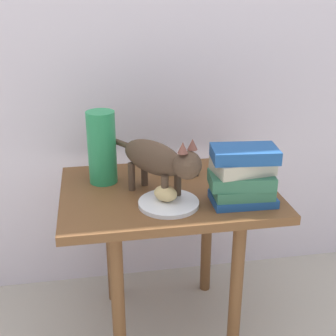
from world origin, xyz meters
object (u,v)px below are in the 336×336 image
object	(u,v)px
side_table	(168,213)
candle_jar	(224,163)
plate	(169,203)
book_stack	(243,176)
bread_roll	(166,193)
tv_remote	(178,171)
cat	(159,160)
green_vase	(102,148)

from	to	relation	value
side_table	candle_jar	size ratio (longest dim) A/B	8.70
plate	book_stack	size ratio (longest dim) A/B	0.88
side_table	book_stack	bearing A→B (deg)	-32.71
side_table	candle_jar	world-z (taller)	candle_jar
bread_roll	candle_jar	size ratio (longest dim) A/B	0.94
bread_roll	tv_remote	distance (m)	0.26
book_stack	tv_remote	xyz separation A→B (m)	(-0.16, 0.27, -0.08)
plate	bread_roll	xyz separation A→B (m)	(-0.01, 0.01, 0.03)
plate	candle_jar	distance (m)	0.35
bread_roll	tv_remote	world-z (taller)	bread_roll
cat	plate	bearing A→B (deg)	-74.74
book_stack	candle_jar	size ratio (longest dim) A/B	2.62
cat	book_stack	bearing A→B (deg)	-19.15
green_vase	cat	bearing A→B (deg)	-41.26
side_table	candle_jar	distance (m)	0.29
side_table	tv_remote	bearing A→B (deg)	64.42
plate	bread_roll	distance (m)	0.03
cat	green_vase	size ratio (longest dim) A/B	1.55
green_vase	tv_remote	xyz separation A→B (m)	(0.28, 0.02, -0.12)
plate	candle_jar	size ratio (longest dim) A/B	2.32
candle_jar	tv_remote	size ratio (longest dim) A/B	0.57
side_table	tv_remote	distance (m)	0.18
green_vase	book_stack	bearing A→B (deg)	-29.50
bread_roll	green_vase	xyz separation A→B (m)	(-0.19, 0.22, 0.09)
book_stack	side_table	bearing A→B (deg)	147.29
book_stack	tv_remote	size ratio (longest dim) A/B	1.49
cat	book_stack	distance (m)	0.27
cat	green_vase	bearing A→B (deg)	138.74
book_stack	candle_jar	bearing A→B (deg)	86.42
tv_remote	plate	bearing A→B (deg)	-94.99
side_table	candle_jar	bearing A→B (deg)	26.85
plate	candle_jar	bearing A→B (deg)	43.41
candle_jar	green_vase	bearing A→B (deg)	-178.42
bread_roll	tv_remote	size ratio (longest dim) A/B	0.53
tv_remote	green_vase	bearing A→B (deg)	-162.21
plate	book_stack	bearing A→B (deg)	-4.64
bread_roll	side_table	bearing A→B (deg)	76.19
candle_jar	plate	bearing A→B (deg)	-136.59
candle_jar	tv_remote	xyz separation A→B (m)	(-0.17, 0.01, -0.03)
side_table	bread_roll	size ratio (longest dim) A/B	9.24
tv_remote	bread_roll	bearing A→B (deg)	-97.40
plate	tv_remote	distance (m)	0.26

